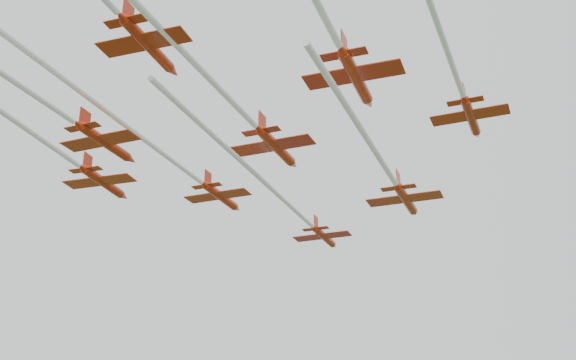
# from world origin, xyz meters

# --- Properties ---
(jet_lead) EXTENTS (18.92, 52.89, 2.56)m
(jet_lead) POSITION_xyz_m (0.40, 4.58, 47.23)
(jet_lead) COLOR #B0240B
(jet_row2_left) EXTENTS (22.44, 61.85, 2.82)m
(jet_row2_left) POSITION_xyz_m (-14.99, -6.14, 50.95)
(jet_row2_left) COLOR #B0240B
(jet_row2_right) EXTENTS (16.22, 43.65, 2.88)m
(jet_row2_right) POSITION_xyz_m (12.71, -5.62, 47.26)
(jet_row2_right) COLOR #B0240B
(jet_row3_left) EXTENTS (18.91, 66.81, 2.78)m
(jet_row3_left) POSITION_xyz_m (-27.51, -18.99, 49.07)
(jet_row3_left) COLOR #B0240B
(jet_row3_mid) EXTENTS (21.02, 56.56, 2.91)m
(jet_row3_mid) POSITION_xyz_m (-4.81, -22.08, 49.83)
(jet_row3_mid) COLOR #B0240B
(jet_row3_right) EXTENTS (18.72, 50.31, 2.50)m
(jet_row3_right) POSITION_xyz_m (17.26, -25.64, 50.53)
(jet_row3_right) COLOR #B0240B
(jet_row4_left) EXTENTS (16.98, 44.18, 2.57)m
(jet_row4_left) POSITION_xyz_m (-21.24, -26.50, 47.10)
(jet_row4_left) COLOR #B0240B
(jet_row4_right) EXTENTS (16.25, 46.80, 2.96)m
(jet_row4_right) POSITION_xyz_m (5.92, -31.68, 50.81)
(jet_row4_right) COLOR #B0240B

